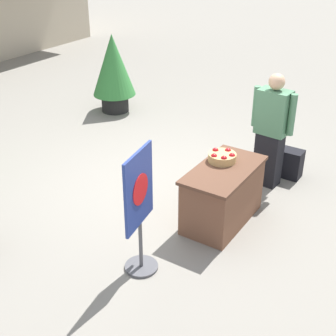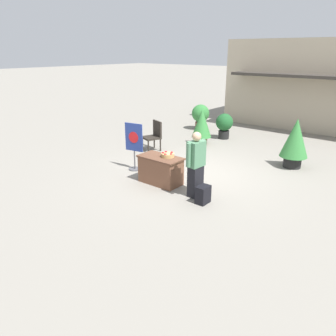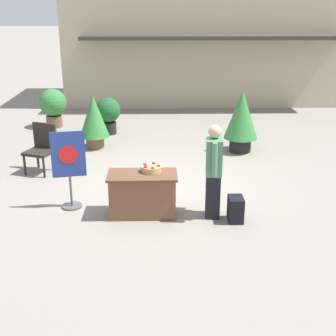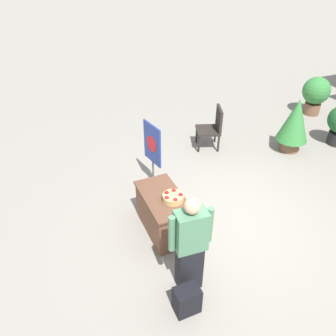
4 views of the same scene
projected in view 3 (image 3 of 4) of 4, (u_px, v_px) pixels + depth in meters
The scene contains 12 objects.
ground_plane at pixel (157, 190), 9.08m from camera, with size 120.00×120.00×0.00m, color gray.
storefront_building at pixel (206, 45), 16.98m from camera, with size 9.84×4.70×3.82m.
display_table at pixel (143, 194), 7.94m from camera, with size 1.17×0.63×0.73m.
apple_basket at pixel (151, 168), 7.91m from camera, with size 0.34×0.34×0.13m.
person_visitor at pixel (214, 171), 7.72m from camera, with size 0.30×0.61×1.59m.
backpack at pixel (236, 209), 7.74m from camera, with size 0.24×0.34×0.42m.
poster_board at pixel (69, 167), 8.07m from camera, with size 0.58×0.36×1.39m.
patio_chair at pixel (42, 146), 9.90m from camera, with size 0.71×0.71×1.03m.
potted_plant_near_left at pixel (94, 118), 11.41m from camera, with size 0.73×0.73×1.32m.
potted_plant_far_left at pixel (108, 113), 12.69m from camera, with size 0.68×0.68×1.00m.
potted_plant_near_right at pixel (242, 118), 11.10m from camera, with size 0.81×0.81×1.49m.
potted_plant_far_right at pixel (53, 105), 13.34m from camera, with size 0.77×0.77×1.10m.
Camera 3 is at (0.02, -8.40, 3.48)m, focal length 50.00 mm.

